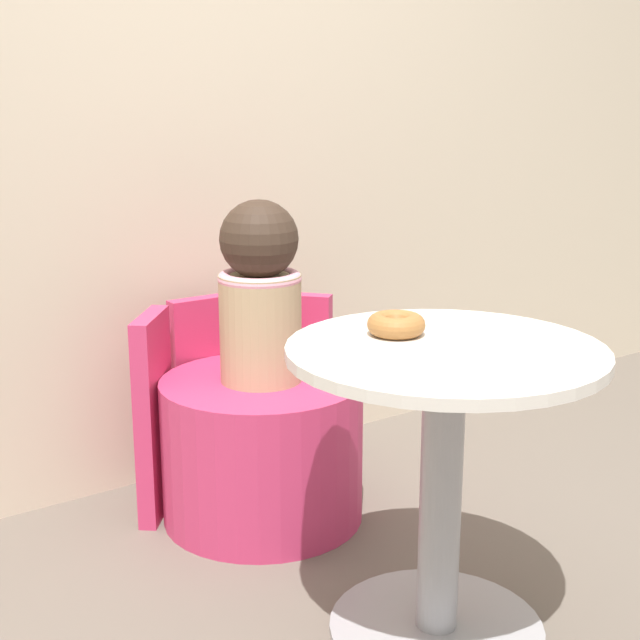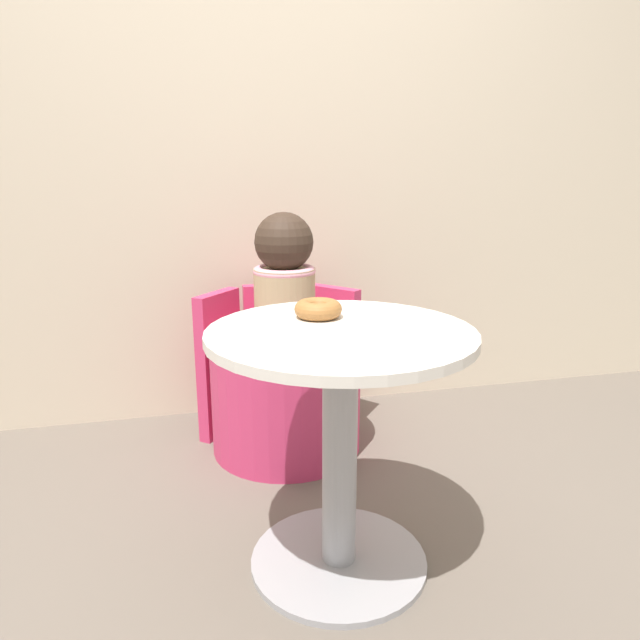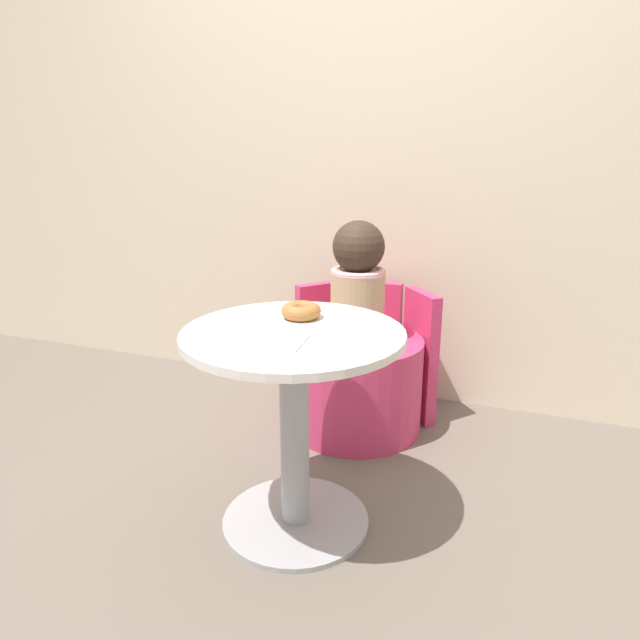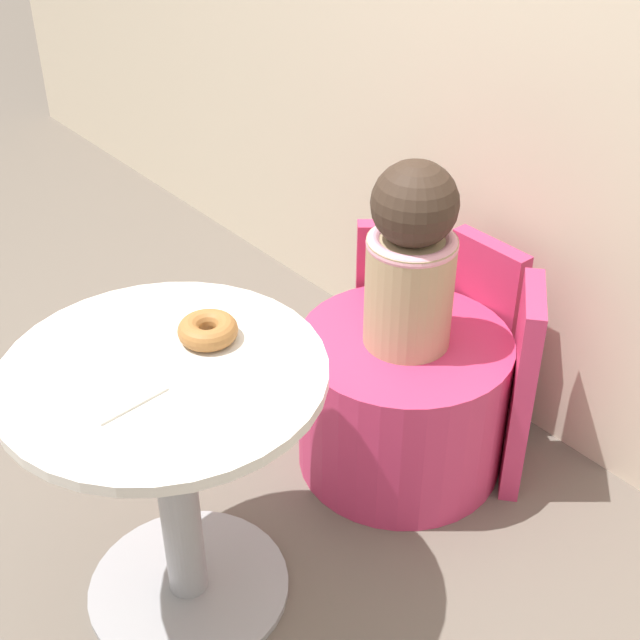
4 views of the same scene
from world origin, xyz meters
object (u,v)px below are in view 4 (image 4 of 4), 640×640
(tub_chair, at_px, (402,401))
(child_figure, at_px, (411,258))
(donut, at_px, (208,330))
(round_table, at_px, (173,453))

(tub_chair, relative_size, child_figure, 1.14)
(child_figure, bearing_deg, donut, -91.24)
(child_figure, relative_size, donut, 3.93)
(child_figure, bearing_deg, tub_chair, 0.00)
(round_table, xyz_separation_m, donut, (-0.03, 0.13, 0.25))
(round_table, bearing_deg, donut, 101.66)
(tub_chair, distance_m, donut, 0.76)
(tub_chair, bearing_deg, donut, -91.24)
(tub_chair, bearing_deg, round_table, -88.88)
(child_figure, distance_m, donut, 0.58)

